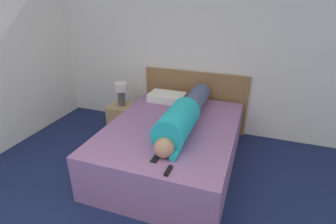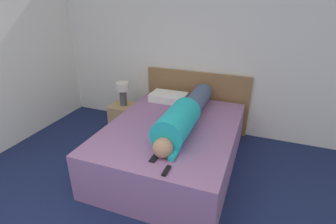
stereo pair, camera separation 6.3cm
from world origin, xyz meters
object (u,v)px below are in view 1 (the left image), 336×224
(cell_phone, at_px, (155,159))
(pillow_near_headboard, at_px, (167,97))
(nightstand, at_px, (123,118))
(person_lying, at_px, (184,115))
(tv_remote, at_px, (168,171))
(table_lamp, at_px, (121,91))
(bed, at_px, (172,145))

(cell_phone, bearing_deg, pillow_near_headboard, 105.58)
(nightstand, height_order, person_lying, person_lying)
(nightstand, bearing_deg, tv_remote, -48.66)
(table_lamp, relative_size, tv_remote, 2.48)
(person_lying, height_order, pillow_near_headboard, person_lying)
(nightstand, xyz_separation_m, tv_remote, (1.31, -1.49, 0.35))
(nightstand, height_order, tv_remote, tv_remote)
(person_lying, relative_size, pillow_near_headboard, 3.27)
(tv_remote, distance_m, cell_phone, 0.24)
(table_lamp, bearing_deg, pillow_near_headboard, 14.01)
(bed, distance_m, person_lying, 0.47)
(table_lamp, xyz_separation_m, tv_remote, (1.31, -1.49, -0.12))
(bed, xyz_separation_m, nightstand, (-1.04, 0.59, -0.05))
(cell_phone, bearing_deg, bed, 96.07)
(person_lying, distance_m, tv_remote, 0.94)
(table_lamp, bearing_deg, cell_phone, -50.22)
(nightstand, relative_size, table_lamp, 1.25)
(bed, height_order, tv_remote, tv_remote)
(nightstand, bearing_deg, person_lying, -25.70)
(bed, bearing_deg, tv_remote, -73.31)
(nightstand, height_order, table_lamp, table_lamp)
(pillow_near_headboard, bearing_deg, bed, -65.80)
(person_lying, distance_m, pillow_near_headboard, 0.90)
(bed, bearing_deg, nightstand, 150.44)
(bed, distance_m, nightstand, 1.20)
(table_lamp, xyz_separation_m, cell_phone, (1.12, -1.35, -0.13))
(nightstand, distance_m, cell_phone, 1.78)
(table_lamp, height_order, tv_remote, table_lamp)
(pillow_near_headboard, bearing_deg, table_lamp, -165.99)
(bed, height_order, cell_phone, cell_phone)
(bed, height_order, nightstand, bed)
(person_lying, height_order, tv_remote, person_lying)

